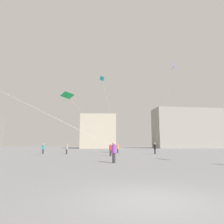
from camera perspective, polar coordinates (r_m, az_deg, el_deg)
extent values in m
plane|color=slate|center=(6.08, 11.14, -23.69)|extent=(300.00, 300.00, 0.00)
cylinder|color=#2D2D33|center=(17.04, 0.53, -13.08)|extent=(0.26, 0.26, 0.80)
cylinder|color=purple|center=(17.01, 0.53, -10.57)|extent=(0.38, 0.38, 0.69)
sphere|color=tan|center=(17.01, 0.53, -8.96)|extent=(0.26, 0.26, 0.26)
cylinder|color=#2D2D33|center=(32.89, -12.90, -11.07)|extent=(0.24, 0.24, 0.74)
cylinder|color=gray|center=(32.87, -12.86, -9.87)|extent=(0.35, 0.35, 0.64)
sphere|color=tan|center=(32.87, -12.83, -9.10)|extent=(0.24, 0.24, 0.24)
cylinder|color=#2D2D33|center=(32.79, 12.26, -11.03)|extent=(0.26, 0.26, 0.81)
cylinder|color=black|center=(32.77, 12.22, -9.71)|extent=(0.39, 0.39, 0.70)
sphere|color=tan|center=(32.77, 12.19, -8.87)|extent=(0.26, 0.26, 0.26)
cylinder|color=#2D2D33|center=(26.50, -0.40, -11.76)|extent=(0.25, 0.25, 0.76)
cylinder|color=red|center=(26.47, -0.40, -10.23)|extent=(0.36, 0.36, 0.66)
sphere|color=tan|center=(26.47, -0.40, -9.25)|extent=(0.25, 0.25, 0.25)
cylinder|color=#2D2D33|center=(34.94, -19.19, -10.66)|extent=(0.25, 0.25, 0.76)
cylinder|color=teal|center=(34.92, -19.13, -9.50)|extent=(0.36, 0.36, 0.66)
sphere|color=tan|center=(34.92, -19.09, -8.76)|extent=(0.25, 0.25, 0.25)
cylinder|color=#2D2D33|center=(35.70, 1.66, -11.13)|extent=(0.24, 0.24, 0.74)
cylinder|color=orange|center=(35.68, 1.66, -10.02)|extent=(0.35, 0.35, 0.64)
sphere|color=tan|center=(35.68, 1.65, -9.30)|extent=(0.24, 0.24, 0.24)
pyramid|color=purple|center=(31.58, 17.56, 12.87)|extent=(1.51, 1.72, 1.00)
sphere|color=purple|center=(31.54, 17.28, 12.44)|extent=(0.10, 0.10, 0.10)
sphere|color=purple|center=(31.50, 17.05, 12.05)|extent=(0.10, 0.10, 0.10)
sphere|color=purple|center=(31.46, 16.82, 11.65)|extent=(0.10, 0.10, 0.10)
cylinder|color=silver|center=(31.53, 14.80, 1.48)|extent=(2.14, 4.39, 11.89)
cylinder|color=silver|center=(17.62, -21.67, 1.33)|extent=(13.42, 0.89, 6.56)
pyramid|color=#1EB2C6|center=(34.00, -2.84, 9.57)|extent=(0.95, 1.19, 0.63)
sphere|color=#1EB2C6|center=(34.03, -2.76, 9.15)|extent=(0.10, 0.10, 0.10)
sphere|color=#1EB2C6|center=(34.08, -2.65, 8.75)|extent=(0.10, 0.10, 0.10)
sphere|color=#1EB2C6|center=(34.13, -2.53, 8.35)|extent=(0.10, 0.10, 0.10)
cylinder|color=silver|center=(34.32, -0.56, -0.28)|extent=(2.97, 3.36, 11.19)
pyramid|color=green|center=(22.90, -12.70, 4.73)|extent=(1.46, 1.12, 0.54)
sphere|color=green|center=(22.88, -13.07, 4.15)|extent=(0.10, 0.10, 0.10)
sphere|color=green|center=(22.89, -13.42, 3.62)|extent=(0.10, 0.10, 0.10)
sphere|color=green|center=(22.89, -13.77, 3.10)|extent=(0.10, 0.10, 0.10)
cylinder|color=silver|center=(24.34, -6.15, -3.09)|extent=(5.20, 4.47, 5.67)
cube|color=#B2A893|center=(80.55, -3.82, -5.79)|extent=(13.86, 16.49, 12.77)
cube|color=gray|center=(86.85, 20.77, -4.43)|extent=(27.58, 10.89, 15.90)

